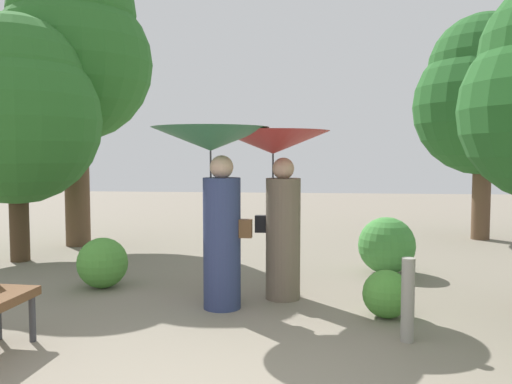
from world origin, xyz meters
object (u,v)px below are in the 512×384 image
at_px(tree_mid_right, 484,94).
at_px(tree_mid_left, 74,49).
at_px(person_left, 215,177).
at_px(person_right, 277,175).
at_px(tree_near_left, 16,108).
at_px(path_marker_post, 408,300).

bearing_deg(tree_mid_right, tree_mid_left, -168.73).
bearing_deg(person_left, person_right, -49.27).
xyz_separation_m(tree_near_left, tree_mid_right, (8.00, 3.03, 0.46)).
xyz_separation_m(person_left, path_marker_post, (1.93, -0.87, -1.06)).
xyz_separation_m(person_right, tree_near_left, (-4.21, 1.74, 0.96)).
distance_m(tree_near_left, tree_mid_left, 1.94).
bearing_deg(person_right, tree_mid_left, 55.88).
height_order(person_left, person_right, person_left).
xyz_separation_m(tree_mid_right, path_marker_post, (-2.50, -6.10, -2.50)).
bearing_deg(tree_near_left, tree_mid_right, 20.75).
bearing_deg(path_marker_post, tree_mid_right, 67.70).
bearing_deg(person_left, tree_mid_left, 47.01).
xyz_separation_m(tree_mid_left, tree_mid_right, (7.72, 1.54, -0.75)).
bearing_deg(path_marker_post, person_right, 133.98).
relative_size(person_left, person_right, 1.01).
distance_m(tree_mid_left, tree_mid_right, 7.90).
bearing_deg(path_marker_post, tree_mid_left, 138.81).
relative_size(person_right, tree_mid_right, 0.44).
height_order(person_left, path_marker_post, person_left).
xyz_separation_m(person_left, tree_near_left, (-3.57, 2.20, 0.98)).
bearing_deg(tree_near_left, person_right, -22.46).
relative_size(person_left, tree_mid_right, 0.45).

